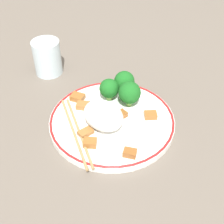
# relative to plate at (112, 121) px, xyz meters

# --- Properties ---
(ground_plane) EXTENTS (3.00, 3.00, 0.00)m
(ground_plane) POSITION_rel_plate_xyz_m (0.00, 0.00, -0.01)
(ground_plane) COLOR #665B51
(plate) EXTENTS (0.27, 0.27, 0.02)m
(plate) POSITION_rel_plate_xyz_m (0.00, 0.00, 0.00)
(plate) COLOR white
(plate) RESTS_ON ground_plane
(rice_mound) EXTENTS (0.09, 0.07, 0.05)m
(rice_mound) POSITION_rel_plate_xyz_m (0.00, -0.02, 0.03)
(rice_mound) COLOR white
(rice_mound) RESTS_ON plate
(broccoli_back_left) EXTENTS (0.05, 0.05, 0.06)m
(broccoli_back_left) POSITION_rel_plate_xyz_m (-0.01, 0.06, 0.04)
(broccoli_back_left) COLOR #7FB756
(broccoli_back_left) RESTS_ON plate
(broccoli_back_center) EXTENTS (0.05, 0.05, 0.06)m
(broccoli_back_center) POSITION_rel_plate_xyz_m (-0.05, 0.08, 0.04)
(broccoli_back_center) COLOR #7FB756
(broccoli_back_center) RESTS_ON plate
(broccoli_back_right) EXTENTS (0.04, 0.04, 0.05)m
(broccoli_back_right) POSITION_rel_plate_xyz_m (-0.06, 0.04, 0.03)
(broccoli_back_right) COLOR #7FB756
(broccoli_back_right) RESTS_ON plate
(meat_near_front) EXTENTS (0.04, 0.03, 0.01)m
(meat_near_front) POSITION_rel_plate_xyz_m (-0.10, -0.02, 0.01)
(meat_near_front) COLOR #995B28
(meat_near_front) RESTS_ON plate
(meat_near_left) EXTENTS (0.02, 0.02, 0.01)m
(meat_near_left) POSITION_rel_plate_xyz_m (0.01, 0.02, 0.01)
(meat_near_left) COLOR brown
(meat_near_left) RESTS_ON plate
(meat_near_right) EXTENTS (0.03, 0.03, 0.01)m
(meat_near_right) POSITION_rel_plate_xyz_m (0.10, -0.04, 0.01)
(meat_near_right) COLOR brown
(meat_near_right) RESTS_ON plate
(meat_near_back) EXTENTS (0.03, 0.03, 0.01)m
(meat_near_back) POSITION_rel_plate_xyz_m (0.05, 0.07, 0.01)
(meat_near_back) COLOR #995B28
(meat_near_back) RESTS_ON plate
(meat_on_rice_edge) EXTENTS (0.03, 0.03, 0.01)m
(meat_on_rice_edge) POSITION_rel_plate_xyz_m (0.03, -0.08, 0.01)
(meat_on_rice_edge) COLOR #995B28
(meat_on_rice_edge) RESTS_ON plate
(meat_mid_left) EXTENTS (0.02, 0.03, 0.01)m
(meat_mid_left) POSITION_rel_plate_xyz_m (0.00, -0.07, 0.01)
(meat_mid_left) COLOR #9E6633
(meat_mid_left) RESTS_ON plate
(meat_mid_right) EXTENTS (0.04, 0.04, 0.01)m
(meat_mid_right) POSITION_rel_plate_xyz_m (-0.07, -0.02, 0.01)
(meat_mid_right) COLOR #9E6633
(meat_mid_right) RESTS_ON plate
(chopsticks) EXTENTS (0.20, 0.09, 0.01)m
(chopsticks) POSITION_rel_plate_xyz_m (-0.02, -0.08, 0.01)
(chopsticks) COLOR #AD8451
(chopsticks) RESTS_ON plate
(drinking_glass) EXTENTS (0.07, 0.07, 0.09)m
(drinking_glass) POSITION_rel_plate_xyz_m (-0.26, -0.00, 0.04)
(drinking_glass) COLOR silver
(drinking_glass) RESTS_ON ground_plane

